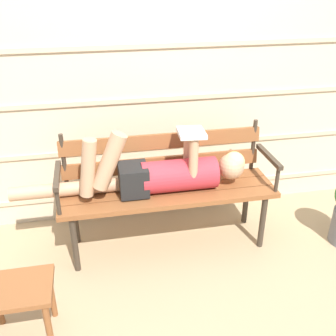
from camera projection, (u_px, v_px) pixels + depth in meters
ground_plane at (172, 256)px, 2.98m from camera, size 12.00×12.00×0.00m
house_siding at (154, 72)px, 3.04m from camera, size 4.80×0.08×2.41m
park_bench at (166, 181)px, 2.94m from camera, size 1.56×0.44×0.89m
reclining_person at (161, 173)px, 2.82m from camera, size 1.66×0.27×0.51m
footstool at (18, 298)px, 2.21m from camera, size 0.39×0.32×0.38m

